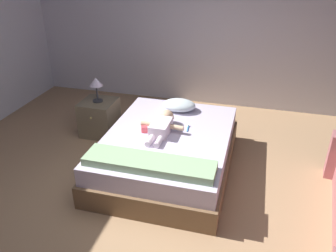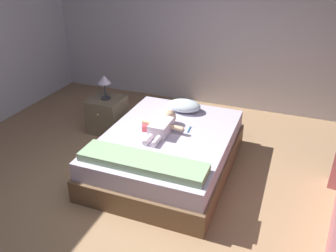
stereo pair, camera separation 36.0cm
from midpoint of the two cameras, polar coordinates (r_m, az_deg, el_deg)
The scene contains 10 objects.
ground_plane at distance 3.55m, azimuth -4.98°, elevation -14.80°, with size 8.00×8.00×0.00m, color #A8815B.
wall_behind_bed at distance 5.64m, azimuth 5.17°, elevation 16.10°, with size 8.00×0.12×2.56m, color silver.
bed at distance 4.10m, azimuth -2.52°, elevation -4.26°, with size 1.45×1.95×0.47m.
pillow at distance 4.52m, azimuth -0.43°, elevation 3.43°, with size 0.43×0.31×0.14m.
baby at distance 4.01m, azimuth -3.52°, elevation 0.11°, with size 0.51×0.68×0.18m.
toothbrush at distance 4.08m, azimuth 0.78°, elevation -0.39°, with size 0.03×0.15×0.02m.
nightstand at distance 4.99m, azimuth -13.27°, elevation 1.33°, with size 0.46×0.49×0.49m.
lamp at distance 4.79m, azimuth -13.91°, elevation 6.72°, with size 0.18×0.18×0.34m.
blanket at distance 3.39m, azimuth -6.17°, elevation -6.23°, with size 1.30×0.32×0.08m.
toy_block at distance 4.02m, azimuth -6.48°, elevation -0.57°, with size 0.09×0.09×0.07m.
Camera 1 is at (0.80, -2.50, 2.38)m, focal length 36.98 mm.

